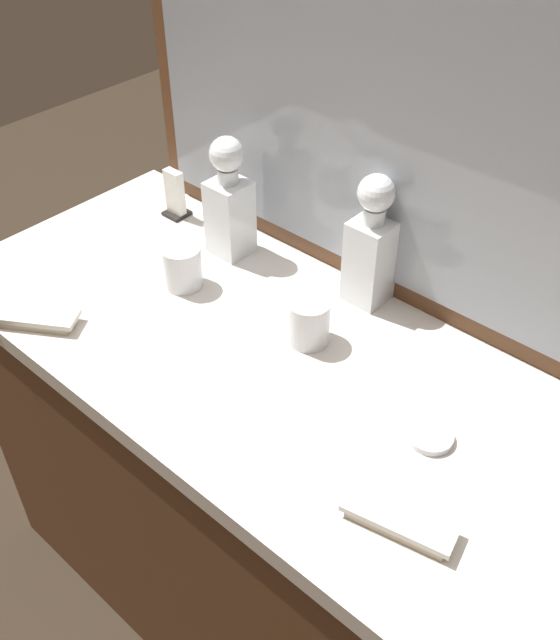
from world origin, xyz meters
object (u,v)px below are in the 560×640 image
at_px(crystal_tumbler_center, 309,323).
at_px(napkin_holder, 175,197).
at_px(silver_brush_center, 399,520).
at_px(silver_brush_right, 34,318).
at_px(crystal_tumbler_right, 183,268).
at_px(porcelain_dish, 430,436).
at_px(crystal_decanter_right, 229,208).
at_px(crystal_decanter_left, 371,252).

xyz_separation_m(crystal_tumbler_center, napkin_holder, (-0.50, 0.13, 0.01)).
xyz_separation_m(crystal_tumbler_center, silver_brush_center, (0.35, -0.22, -0.03)).
height_order(silver_brush_right, napkin_holder, napkin_holder).
height_order(crystal_tumbler_center, crystal_tumbler_right, same).
bearing_deg(silver_brush_right, porcelain_dish, 19.59).
xyz_separation_m(crystal_decanter_right, crystal_tumbler_right, (0.01, -0.15, -0.06)).
bearing_deg(crystal_decanter_right, napkin_holder, 174.25).
bearing_deg(crystal_decanter_left, silver_brush_right, -131.13).
height_order(crystal_decanter_right, silver_brush_center, crystal_decanter_right).
distance_m(silver_brush_center, porcelain_dish, 0.17).
distance_m(crystal_tumbler_center, silver_brush_center, 0.41).
height_order(silver_brush_center, porcelain_dish, silver_brush_center).
xyz_separation_m(crystal_tumbler_right, porcelain_dish, (0.58, -0.02, -0.03)).
bearing_deg(crystal_tumbler_center, crystal_decanter_left, 88.44).
height_order(crystal_tumbler_right, silver_brush_right, crystal_tumbler_right).
distance_m(crystal_tumbler_center, porcelain_dish, 0.30).
bearing_deg(crystal_decanter_right, crystal_tumbler_center, -19.96).
relative_size(crystal_decanter_right, napkin_holder, 2.34).
bearing_deg(crystal_decanter_left, silver_brush_center, -48.56).
distance_m(crystal_decanter_left, crystal_tumbler_right, 0.37).
relative_size(porcelain_dish, napkin_holder, 0.66).
bearing_deg(silver_brush_center, porcelain_dish, 108.01).
bearing_deg(napkin_holder, silver_brush_center, -22.34).
xyz_separation_m(crystal_tumbler_center, silver_brush_right, (-0.41, -0.30, -0.03)).
height_order(crystal_tumbler_center, napkin_holder, napkin_holder).
bearing_deg(crystal_tumbler_right, silver_brush_center, -15.76).
distance_m(crystal_decanter_left, napkin_holder, 0.51).
bearing_deg(crystal_tumbler_center, silver_brush_right, -143.42).
bearing_deg(crystal_tumbler_center, crystal_tumbler_right, -172.75).
height_order(silver_brush_right, porcelain_dish, silver_brush_right).
relative_size(crystal_decanter_right, silver_brush_right, 1.50).
bearing_deg(silver_brush_center, napkin_holder, 157.66).
distance_m(silver_brush_right, napkin_holder, 0.44).
relative_size(silver_brush_center, napkin_holder, 1.53).
height_order(crystal_tumbler_center, silver_brush_right, crystal_tumbler_center).
bearing_deg(crystal_decanter_right, porcelain_dish, -15.36).
bearing_deg(silver_brush_center, crystal_tumbler_right, 164.24).
bearing_deg(porcelain_dish, silver_brush_center, -71.99).
bearing_deg(silver_brush_center, crystal_decanter_left, 131.44).
bearing_deg(crystal_decanter_left, porcelain_dish, -37.79).
relative_size(crystal_tumbler_right, silver_brush_right, 0.51).
distance_m(crystal_decanter_right, crystal_tumbler_center, 0.33).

